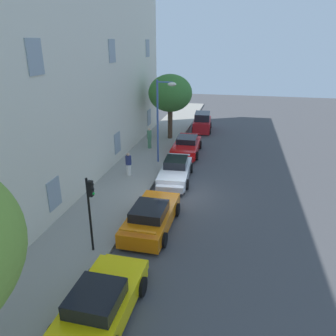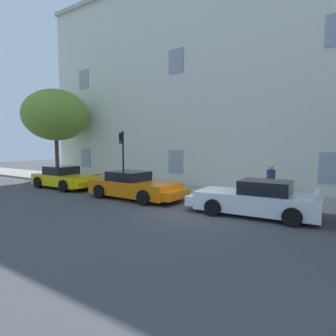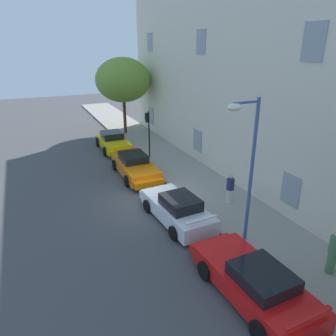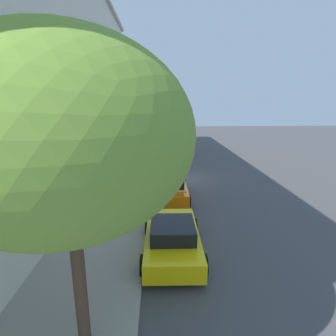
{
  "view_description": "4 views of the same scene",
  "coord_description": "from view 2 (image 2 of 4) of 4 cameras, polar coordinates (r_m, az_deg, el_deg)",
  "views": [
    {
      "loc": [
        -17.43,
        -3.13,
        8.67
      ],
      "look_at": [
        0.05,
        0.68,
        1.67
      ],
      "focal_mm": 34.86,
      "sensor_mm": 36.0,
      "label": 1
    },
    {
      "loc": [
        5.26,
        -9.94,
        2.72
      ],
      "look_at": [
        -1.77,
        0.59,
        1.64
      ],
      "focal_mm": 29.74,
      "sensor_mm": 36.0,
      "label": 2
    },
    {
      "loc": [
        14.31,
        -5.26,
        8.0
      ],
      "look_at": [
        -0.37,
        1.38,
        1.65
      ],
      "focal_mm": 34.11,
      "sensor_mm": 36.0,
      "label": 3
    },
    {
      "loc": [
        -18.55,
        1.33,
        5.57
      ],
      "look_at": [
        -1.46,
        0.63,
        1.17
      ],
      "focal_mm": 28.1,
      "sensor_mm": 36.0,
      "label": 4
    }
  ],
  "objects": [
    {
      "name": "sportscar_white_middle",
      "position": [
        11.27,
        16.84,
        -6.24
      ],
      "size": [
        4.97,
        2.24,
        1.37
      ],
      "color": "white",
      "rests_on": "ground"
    },
    {
      "name": "pedestrian_admiring",
      "position": [
        14.26,
        20.33,
        -2.6
      ],
      "size": [
        0.52,
        0.52,
        1.6
      ],
      "color": "silver",
      "rests_on": "sidewalk"
    },
    {
      "name": "tree_far_end",
      "position": [
        23.03,
        -22.04,
        10.0
      ],
      "size": [
        4.81,
        4.81,
        6.71
      ],
      "color": "#473323",
      "rests_on": "sidewalk"
    },
    {
      "name": "sidewalk",
      "position": [
        14.85,
        12.48,
        -5.54
      ],
      "size": [
        60.0,
        3.65,
        0.14
      ],
      "primitive_type": "cube",
      "color": "gray",
      "rests_on": "ground"
    },
    {
      "name": "traffic_light",
      "position": [
        17.11,
        -9.38,
        3.95
      ],
      "size": [
        0.22,
        0.36,
        3.4
      ],
      "color": "black",
      "rests_on": "sidewalk"
    },
    {
      "name": "ground_plane",
      "position": [
        11.57,
        5.75,
        -8.76
      ],
      "size": [
        80.0,
        80.0,
        0.0
      ],
      "primitive_type": "plane",
      "color": "#444447"
    },
    {
      "name": "sportscar_yellow_flank",
      "position": [
        14.06,
        -6.52,
        -3.83
      ],
      "size": [
        5.11,
        2.23,
        1.35
      ],
      "color": "orange",
      "rests_on": "ground"
    },
    {
      "name": "sportscar_red_lead",
      "position": [
        18.45,
        -20.21,
        -2.01
      ],
      "size": [
        4.67,
        2.25,
        1.36
      ],
      "color": "yellow",
      "rests_on": "ground"
    },
    {
      "name": "building_facade",
      "position": [
        18.32,
        16.97,
        18.14
      ],
      "size": [
        33.17,
        3.64,
        13.95
      ],
      "color": "beige",
      "rests_on": "ground"
    }
  ]
}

